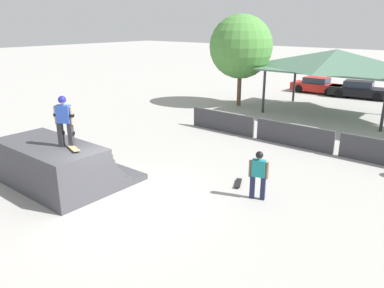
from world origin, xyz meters
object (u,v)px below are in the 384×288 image
(bystander_walking, at_px, (258,171))
(parked_car_black, at_px, (359,90))
(tree_far_back, at_px, (241,47))
(parked_car_red, at_px, (317,86))
(skateboard_on_ground, at_px, (238,183))
(skater_on_deck, at_px, (64,118))
(skateboard_on_deck, at_px, (74,149))

(bystander_walking, xyz_separation_m, parked_car_black, (-2.62, 20.17, -0.36))
(tree_far_back, relative_size, parked_car_red, 1.50)
(bystander_walking, bearing_deg, skateboard_on_ground, -45.13)
(skater_on_deck, relative_size, bystander_walking, 1.04)
(bystander_walking, distance_m, tree_far_back, 14.87)
(skater_on_deck, height_order, skateboard_on_ground, skater_on_deck)
(skateboard_on_deck, xyz_separation_m, tree_far_back, (-3.47, 15.51, 2.33))
(bystander_walking, relative_size, skateboard_on_ground, 1.96)
(bystander_walking, relative_size, parked_car_black, 0.36)
(skater_on_deck, relative_size, tree_far_back, 0.28)
(parked_car_red, xyz_separation_m, parked_car_black, (3.29, 0.01, 0.00))
(bystander_walking, height_order, skateboard_on_ground, bystander_walking)
(skateboard_on_deck, distance_m, parked_car_black, 23.82)
(skater_on_deck, distance_m, parked_car_black, 23.86)
(tree_far_back, bearing_deg, skateboard_on_deck, -77.38)
(skateboard_on_ground, height_order, tree_far_back, tree_far_back)
(parked_car_red, height_order, parked_car_black, same)
(skater_on_deck, relative_size, skateboard_on_ground, 2.04)
(parked_car_black, bearing_deg, bystander_walking, -90.27)
(skateboard_on_deck, distance_m, skateboard_on_ground, 5.74)
(skateboard_on_deck, relative_size, tree_far_back, 0.13)
(skater_on_deck, height_order, skateboard_on_deck, skater_on_deck)
(skateboard_on_deck, height_order, parked_car_black, skateboard_on_deck)
(skateboard_on_deck, xyz_separation_m, parked_car_red, (-1.11, 23.69, -1.04))
(skateboard_on_deck, xyz_separation_m, bystander_walking, (4.80, 3.53, -0.68))
(skateboard_on_deck, bearing_deg, tree_far_back, 120.16)
(skater_on_deck, xyz_separation_m, tree_far_back, (-2.98, 15.45, 1.41))
(skateboard_on_deck, relative_size, bystander_walking, 0.49)
(skater_on_deck, relative_size, parked_car_black, 0.37)
(skater_on_deck, bearing_deg, parked_car_red, 63.07)
(skater_on_deck, height_order, bystander_walking, skater_on_deck)
(bystander_walking, bearing_deg, parked_car_red, -92.19)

